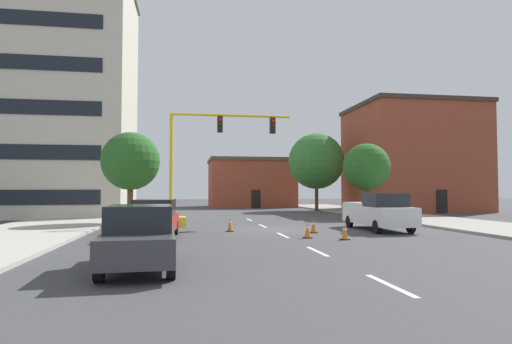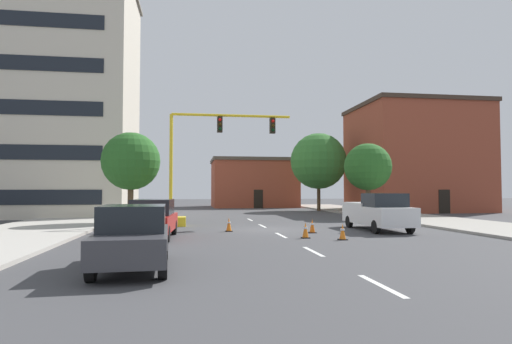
{
  "view_description": "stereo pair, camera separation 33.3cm",
  "coord_description": "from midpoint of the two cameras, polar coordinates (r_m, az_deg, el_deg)",
  "views": [
    {
      "loc": [
        -4.6,
        -23.33,
        2.16
      ],
      "look_at": [
        -0.17,
        3.88,
        3.31
      ],
      "focal_mm": 30.46,
      "sensor_mm": 36.0,
      "label": 1
    },
    {
      "loc": [
        -4.27,
        -23.38,
        2.16
      ],
      "look_at": [
        -0.17,
        3.88,
        3.31
      ],
      "focal_mm": 30.46,
      "sensor_mm": 36.0,
      "label": 2
    }
  ],
  "objects": [
    {
      "name": "traffic_cone_roadside_c",
      "position": [
        19.8,
        7.0,
        -7.6
      ],
      "size": [
        0.36,
        0.36,
        0.72
      ],
      "color": "black",
      "rests_on": "ground_plane"
    },
    {
      "name": "tree_right_far",
      "position": [
        45.83,
        8.42,
        1.42
      ],
      "size": [
        5.84,
        5.84,
        8.1
      ],
      "color": "#4C3823",
      "rests_on": "ground_plane"
    },
    {
      "name": "building_brick_center",
      "position": [
        55.92,
        -0.2,
        -1.44
      ],
      "size": [
        10.69,
        8.97,
        6.14
      ],
      "color": "brown",
      "rests_on": "ground_plane"
    },
    {
      "name": "building_tall_left",
      "position": [
        41.45,
        -26.61,
        8.73
      ],
      "size": [
        16.05,
        10.96,
        19.91
      ],
      "color": "beige",
      "rests_on": "ground_plane"
    },
    {
      "name": "tree_left_near",
      "position": [
        28.38,
        -15.78,
        1.35
      ],
      "size": [
        3.64,
        3.64,
        5.8
      ],
      "color": "brown",
      "rests_on": "ground_plane"
    },
    {
      "name": "sidewalk_left",
      "position": [
        32.39,
        -22.7,
        -5.9
      ],
      "size": [
        6.0,
        56.0,
        0.14
      ],
      "primitive_type": "cube",
      "color": "#B2ADA3",
      "rests_on": "ground_plane"
    },
    {
      "name": "lane_stripe_seg_4",
      "position": [
        31.74,
        -0.5,
        -6.28
      ],
      "size": [
        0.16,
        2.4,
        0.01
      ],
      "primitive_type": "cube",
      "color": "silver",
      "rests_on": "ground_plane"
    },
    {
      "name": "lane_stripe_seg_0",
      "position": [
        10.57,
        16.98,
        -14.06
      ],
      "size": [
        0.16,
        2.4,
        0.01
      ],
      "primitive_type": "cube",
      "color": "silver",
      "rests_on": "ground_plane"
    },
    {
      "name": "traffic_cone_roadside_d",
      "position": [
        22.79,
        -3.16,
        -6.91
      ],
      "size": [
        0.36,
        0.36,
        0.73
      ],
      "color": "black",
      "rests_on": "ground_plane"
    },
    {
      "name": "ground_plane",
      "position": [
        23.87,
        2.22,
        -7.57
      ],
      "size": [
        160.0,
        160.0,
        0.0
      ],
      "primitive_type": "plane",
      "color": "#424244"
    },
    {
      "name": "traffic_cone_roadside_b",
      "position": [
        19.37,
        11.79,
        -7.71
      ],
      "size": [
        0.36,
        0.36,
        0.7
      ],
      "color": "black",
      "rests_on": "ground_plane"
    },
    {
      "name": "lane_stripe_seg_1",
      "position": [
        15.65,
        8.13,
        -10.28
      ],
      "size": [
        0.16,
        2.4,
        0.01
      ],
      "primitive_type": "cube",
      "color": "silver",
      "rests_on": "ground_plane"
    },
    {
      "name": "tree_right_mid",
      "position": [
        34.92,
        14.73,
        0.64
      ],
      "size": [
        3.66,
        3.66,
        5.8
      ],
      "color": "brown",
      "rests_on": "ground_plane"
    },
    {
      "name": "pickup_truck_white",
      "position": [
        24.33,
        16.09,
        -5.08
      ],
      "size": [
        2.03,
        5.4,
        1.99
      ],
      "color": "white",
      "rests_on": "ground_plane"
    },
    {
      "name": "sidewalk_right",
      "position": [
        35.6,
        19.6,
        -5.61
      ],
      "size": [
        6.0,
        56.0,
        0.14
      ],
      "primitive_type": "cube",
      "color": "#9E998E",
      "rests_on": "ground_plane"
    },
    {
      "name": "traffic_signal_gantry",
      "position": [
        26.47,
        -8.59,
        -2.29
      ],
      "size": [
        8.21,
        1.2,
        6.83
      ],
      "color": "yellow",
      "rests_on": "ground_plane"
    },
    {
      "name": "sedan_red_mid_left",
      "position": [
        20.1,
        -12.99,
        -5.95
      ],
      "size": [
        2.12,
        4.6,
        1.74
      ],
      "color": "#B21E19",
      "rests_on": "ground_plane"
    },
    {
      "name": "lane_stripe_seg_3",
      "position": [
        26.32,
        1.19,
        -7.08
      ],
      "size": [
        0.16,
        2.4,
        0.01
      ],
      "primitive_type": "cube",
      "color": "silver",
      "rests_on": "ground_plane"
    },
    {
      "name": "traffic_cone_roadside_a",
      "position": [
        22.21,
        7.83,
        -7.04
      ],
      "size": [
        0.36,
        0.36,
        0.71
      ],
      "color": "black",
      "rests_on": "ground_plane"
    },
    {
      "name": "lane_stripe_seg_2",
      "position": [
        20.94,
        3.76,
        -8.29
      ],
      "size": [
        0.16,
        2.4,
        0.01
      ],
      "primitive_type": "cube",
      "color": "silver",
      "rests_on": "ground_plane"
    },
    {
      "name": "building_row_right",
      "position": [
        48.07,
        20.32,
        1.76
      ],
      "size": [
        12.02,
        10.62,
        10.99
      ],
      "color": "brown",
      "rests_on": "ground_plane"
    },
    {
      "name": "sedan_dark_gray_near_left",
      "position": [
        12.46,
        -15.09,
        -8.17
      ],
      "size": [
        2.06,
        4.58,
        1.74
      ],
      "color": "#3D3D42",
      "rests_on": "ground_plane"
    }
  ]
}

